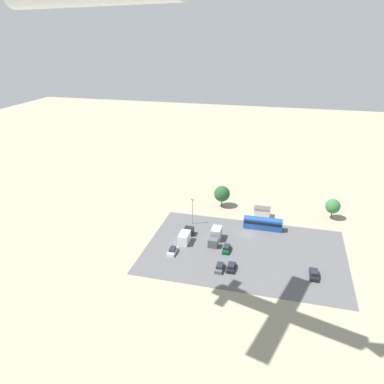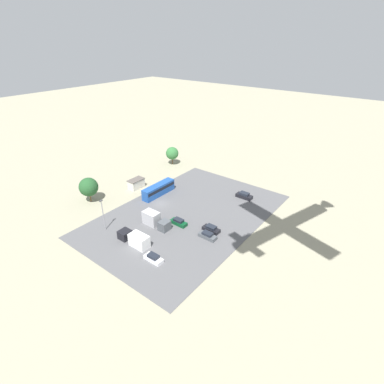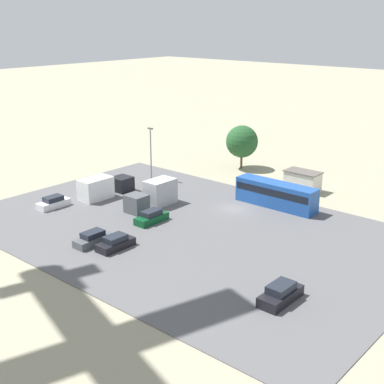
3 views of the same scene
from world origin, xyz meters
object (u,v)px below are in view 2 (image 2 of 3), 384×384
at_px(bus, 159,189).
at_px(parked_car_4, 208,236).
at_px(parked_truck_0, 135,239).
at_px(shed_building, 136,184).
at_px(parked_car_0, 211,229).
at_px(parked_truck_1, 155,220).
at_px(parked_car_1, 244,196).
at_px(parked_car_2, 179,222).
at_px(parked_car_3, 153,258).

bearing_deg(bus, parked_car_4, -19.81).
bearing_deg(bus, parked_truck_0, -59.27).
height_order(shed_building, parked_car_0, shed_building).
xyz_separation_m(shed_building, parked_car_0, (4.75, 30.61, -0.75)).
distance_m(parked_truck_0, parked_truck_1, 8.13).
relative_size(shed_building, parked_truck_0, 0.61).
xyz_separation_m(parked_car_4, parked_truck_1, (3.63, -12.94, 0.89)).
bearing_deg(parked_truck_1, parked_car_4, 105.69).
height_order(parked_car_0, parked_car_4, parked_car_4).
bearing_deg(bus, parked_car_1, 33.41).
bearing_deg(parked_car_4, parked_car_0, -162.30).
distance_m(parked_car_4, parked_truck_0, 16.18).
relative_size(bus, parked_truck_1, 1.49).
height_order(parked_car_0, parked_car_1, parked_car_1).
bearing_deg(bus, parked_car_2, -29.57).
xyz_separation_m(shed_building, parked_car_1, (-14.36, 28.75, -0.66)).
height_order(parked_car_1, parked_truck_1, parked_truck_1).
relative_size(parked_car_0, parked_car_1, 0.90).
bearing_deg(parked_car_1, shed_building, -63.45).
bearing_deg(parked_car_1, parked_car_4, 7.12).
height_order(parked_car_4, parked_truck_1, parked_truck_1).
xyz_separation_m(parked_car_1, parked_truck_1, (25.41, -10.22, 0.81)).
xyz_separation_m(parked_car_0, parked_car_1, (-19.11, -1.87, 0.08)).
xyz_separation_m(bus, parked_car_0, (5.66, 22.26, -1.13)).
relative_size(parked_car_1, parked_truck_1, 0.63).
height_order(parked_truck_0, parked_truck_1, parked_truck_1).
relative_size(parked_car_2, parked_truck_1, 0.59).
xyz_separation_m(parked_car_0, parked_car_2, (2.51, -7.86, 0.03)).
relative_size(bus, parked_car_0, 2.62).
distance_m(bus, parked_car_4, 24.59).
bearing_deg(parked_car_1, parked_car_3, -2.46).
relative_size(bus, parked_car_2, 2.54).
relative_size(parked_car_1, parked_car_2, 1.07).
xyz_separation_m(parked_car_0, parked_truck_0, (14.26, -10.42, 0.71)).
height_order(bus, parked_car_4, bus).
height_order(shed_building, parked_car_4, shed_building).
height_order(parked_car_0, parked_truck_1, parked_truck_1).
xyz_separation_m(shed_building, parked_car_2, (7.26, 22.75, -0.72)).
distance_m(shed_building, bus, 8.41).
relative_size(parked_car_0, parked_truck_1, 0.57).
bearing_deg(shed_building, parked_car_0, 81.19).
distance_m(parked_car_1, parked_car_4, 21.95).
distance_m(bus, parked_car_3, 28.60).
bearing_deg(shed_building, parked_truck_1, 59.19).
distance_m(shed_building, parked_truck_1, 21.57).
xyz_separation_m(parked_car_0, parked_car_3, (15.78, -3.37, 0.01)).
bearing_deg(parked_truck_0, parked_car_0, -36.17).
height_order(shed_building, parked_car_1, shed_building).
bearing_deg(shed_building, parked_car_3, 53.00).
xyz_separation_m(bus, parked_car_1, (-13.45, 20.39, -1.04)).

